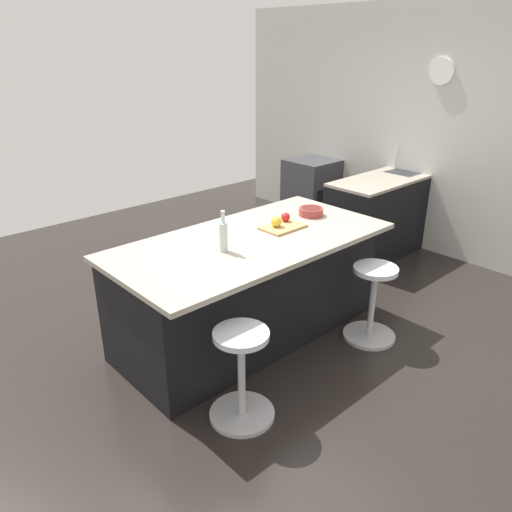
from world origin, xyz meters
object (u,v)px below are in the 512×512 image
cutting_board (283,227)px  water_bottle (223,236)px  apple_red (285,217)px  fruit_bowl (311,211)px  kitchen_island (248,287)px  apple_yellow (276,221)px  oven_range (311,192)px  stool_by_window (372,305)px  stool_middle (242,378)px

cutting_board → water_bottle: (0.67, 0.05, 0.11)m
apple_red → fruit_bowl: size_ratio=0.35×
cutting_board → water_bottle: water_bottle is taller
kitchen_island → water_bottle: (0.32, 0.10, 0.56)m
apple_yellow → water_bottle: size_ratio=0.29×
kitchen_island → water_bottle: bearing=16.7°
apple_yellow → fruit_bowl: (-0.47, -0.04, -0.03)m
kitchen_island → fruit_bowl: size_ratio=10.49×
oven_range → cutting_board: size_ratio=2.44×
cutting_board → fruit_bowl: 0.43m
apple_red → water_bottle: 0.78m
oven_range → apple_red: apple_red is taller
stool_by_window → water_bottle: bearing=-31.7°
apple_red → water_bottle: bearing=8.8°
stool_middle → water_bottle: (-0.39, -0.64, 0.70)m
water_bottle → fruit_bowl: water_bottle is taller
apple_yellow → cutting_board: bearing=152.4°
oven_range → water_bottle: size_ratio=2.81×
oven_range → stool_by_window: bearing=51.5°
stool_by_window → apple_yellow: 1.06m
cutting_board → stool_by_window: bearing=117.8°
apple_yellow → apple_red: (-0.15, -0.04, -0.01)m
stool_by_window → oven_range: bearing=-128.5°
cutting_board → fruit_bowl: (-0.42, -0.07, 0.03)m
water_bottle → fruit_bowl: 1.10m
oven_range → apple_yellow: apple_yellow is taller
apple_yellow → water_bottle: water_bottle is taller
apple_red → cutting_board: bearing=34.7°
apple_yellow → apple_red: bearing=-164.8°
stool_middle → cutting_board: (-1.07, -0.69, 0.59)m
stool_by_window → apple_yellow: bearing=-59.9°
oven_range → cutting_board: (2.20, 1.61, 0.46)m
oven_range → kitchen_island: size_ratio=0.39×
water_bottle → kitchen_island: bearing=-163.3°
oven_range → stool_middle: (3.27, 2.31, -0.13)m
water_bottle → fruit_bowl: bearing=-173.9°
stool_middle → oven_range: bearing=-144.8°
stool_middle → fruit_bowl: fruit_bowl is taller
oven_range → water_bottle: bearing=30.1°
cutting_board → fruit_bowl: bearing=-171.2°
oven_range → fruit_bowl: fruit_bowl is taller
kitchen_island → apple_yellow: bearing=176.5°
apple_yellow → water_bottle: (0.62, 0.08, 0.06)m
stool_by_window → cutting_board: 0.98m
kitchen_island → water_bottle: 0.66m
stool_middle → stool_by_window: bearing=180.0°
kitchen_island → cutting_board: size_ratio=6.29×
water_bottle → fruit_bowl: (-1.10, -0.12, -0.08)m
oven_range → stool_middle: oven_range is taller
apple_yellow → fruit_bowl: 0.48m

